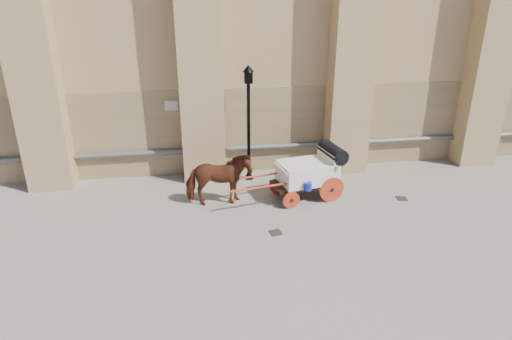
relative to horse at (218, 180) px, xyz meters
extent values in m
plane|color=#6E665B|center=(0.66, -1.45, -0.83)|extent=(90.00, 90.00, 0.00)
cube|color=#9A8157|center=(2.66, 2.70, 0.67)|extent=(44.00, 0.35, 3.00)
cylinder|color=#59595B|center=(2.66, 2.43, 0.07)|extent=(42.00, 0.18, 0.18)
cube|color=beige|center=(-1.34, 2.52, 1.67)|extent=(0.42, 0.04, 0.32)
imported|color=maroon|center=(0.00, 0.00, 0.00)|extent=(1.98, 0.94, 1.66)
cube|color=black|center=(2.68, 0.12, -0.34)|extent=(2.11, 1.26, 0.11)
cube|color=#EDE5CF|center=(2.77, 0.13, 0.02)|extent=(1.89, 1.43, 0.63)
cube|color=#EDE5CF|center=(3.43, 0.26, 0.38)|extent=(0.35, 1.13, 0.49)
cube|color=#EDE5CF|center=(2.02, -0.01, 0.25)|extent=(0.50, 1.03, 0.09)
cylinder|color=black|center=(3.61, 0.30, 0.56)|extent=(0.71, 1.20, 0.50)
cylinder|color=#B53317|center=(3.45, -0.30, -0.43)|extent=(0.81, 0.21, 0.81)
cylinder|color=#B53317|center=(3.24, 0.79, -0.43)|extent=(0.81, 0.21, 0.81)
cylinder|color=#B53317|center=(2.12, -0.56, -0.56)|extent=(0.54, 0.16, 0.54)
cylinder|color=#B53317|center=(1.91, 0.54, -0.56)|extent=(0.54, 0.16, 0.54)
cylinder|color=#B53317|center=(1.30, -0.56, -0.07)|extent=(2.13, 0.47, 0.06)
cylinder|color=#B53317|center=(1.15, 0.23, -0.07)|extent=(2.13, 0.47, 0.06)
cylinder|color=#1222AD|center=(2.62, -0.54, -0.16)|extent=(0.23, 0.23, 0.23)
cylinder|color=black|center=(1.16, 1.83, 0.81)|extent=(0.11, 0.11, 3.29)
cone|color=black|center=(1.16, 1.83, -0.67)|extent=(0.33, 0.33, 0.33)
cube|color=black|center=(1.16, 1.83, 2.68)|extent=(0.26, 0.26, 0.38)
cone|color=black|center=(1.16, 1.83, 2.96)|extent=(0.37, 0.37, 0.22)
cube|color=black|center=(1.39, -1.92, -0.82)|extent=(0.38, 0.38, 0.01)
cube|color=black|center=(5.71, -0.45, -0.82)|extent=(0.37, 0.37, 0.01)
camera|label=1|loc=(-0.73, -12.50, 5.57)|focal=32.00mm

